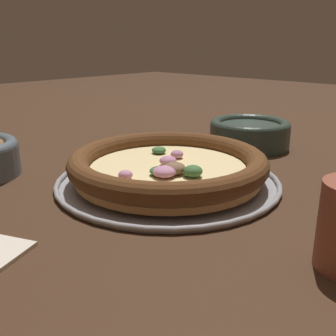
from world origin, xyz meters
name	(u,v)px	position (x,y,z in m)	size (l,w,h in m)	color
ground_plane	(168,184)	(0.00, 0.00, 0.00)	(3.00, 3.00, 0.00)	#3D2616
pizza_tray	(168,181)	(0.00, 0.00, 0.00)	(0.31, 0.31, 0.01)	#9E9EA3
pizza	(168,165)	(0.00, 0.00, 0.03)	(0.28, 0.28, 0.04)	#BC7F42
bowl_near	(250,132)	(-0.03, 0.25, 0.03)	(0.15, 0.15, 0.05)	#334238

